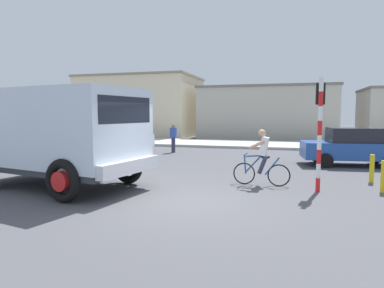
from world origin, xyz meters
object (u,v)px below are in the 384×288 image
Objects in this scene: bollard_far at (372,169)px; bollard_near at (383,177)px; pedestrian_near_kerb at (173,138)px; truck_foreground at (58,131)px; car_red_near at (353,146)px; car_white_mid at (118,137)px; traffic_light_pole at (320,118)px; cyclist at (262,157)px.

bollard_near is at bearing -90.00° from bollard_far.
pedestrian_near_kerb is 11.49m from bollard_near.
car_red_near is at bearing 36.94° from truck_foreground.
bollard_near and bollard_far have the same top height.
bollard_far is (0.00, 1.40, 0.00)m from bollard_near.
car_white_mid is at bearing 108.32° from truck_foreground.
traffic_light_pole is at bearing -134.54° from bollard_far.
bollard_near is (9.19, 1.91, -1.22)m from truck_foreground.
pedestrian_near_kerb is at bearing 146.09° from bollard_far.
truck_foreground is 9.42m from car_white_mid.
car_white_mid is at bearing -174.24° from pedestrian_near_kerb.
traffic_light_pole is 5.81m from car_red_near.
truck_foreground is 6.41× the size of bollard_far.
car_white_mid is 2.55× the size of pedestrian_near_kerb.
traffic_light_pole is at bearing -47.39° from pedestrian_near_kerb.
traffic_light_pole is 3.56× the size of bollard_far.
bollard_far is at bearing 45.46° from traffic_light_pole.
truck_foreground is at bearing -160.20° from bollard_far.
bollard_far is (1.74, 1.77, -1.62)m from traffic_light_pole.
traffic_light_pole is at bearing -35.34° from car_white_mid.
truck_foreground is 1.80× the size of traffic_light_pole.
traffic_light_pole is 12.81m from car_white_mid.
bollard_far is (3.33, 1.43, -0.41)m from cyclist.
car_red_near is 4.65× the size of bollard_near.
traffic_light_pole is 10.54m from pedestrian_near_kerb.
traffic_light_pole is (1.59, -0.34, 1.20)m from cyclist.
traffic_light_pole reaches higher than car_white_mid.
cyclist is at bearing -38.63° from car_white_mid.
car_red_near is 12.32m from car_white_mid.
truck_foreground is at bearing -162.25° from cyclist.
car_white_mid is (-12.16, 1.98, 0.00)m from car_red_near.
bollard_far is at bearing 23.27° from cyclist.
truck_foreground is at bearing -143.06° from car_red_near.
car_white_mid reaches higher than bollard_near.
cyclist is 0.42× the size of car_white_mid.
pedestrian_near_kerb is at bearing 126.72° from cyclist.
bollard_near is (12.14, -7.00, -0.37)m from car_white_mid.
truck_foreground is 1.38× the size of car_red_near.
cyclist is at bearing -156.73° from bollard_far.
bollard_near is at bearing 11.73° from truck_foreground.
pedestrian_near_kerb is at bearing 140.28° from bollard_near.
car_red_near is at bearing 71.86° from traffic_light_pole.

